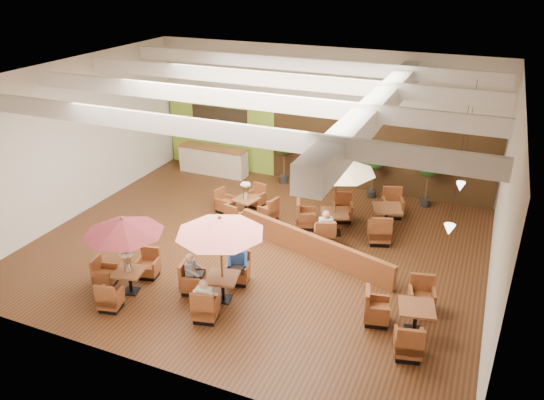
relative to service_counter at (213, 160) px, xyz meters
The scene contains 17 objects.
room 6.78m from the service_counter, 39.88° to the right, with size 14.04×14.00×5.52m.
service_counter is the anchor object (origin of this frame).
booth_divider 8.05m from the service_counter, 38.98° to the right, with size 5.73×0.18×0.79m, color brown.
table_0 9.16m from the service_counter, 76.29° to the right, with size 2.29×2.40×2.37m.
table_1 9.49m from the service_counter, 60.06° to the right, with size 2.49×2.61×2.57m.
table_2 7.27m from the service_counter, 27.23° to the right, with size 2.71×2.86×2.75m.
table_3 4.48m from the service_counter, 46.14° to the right, with size 2.42×2.42×1.47m.
table_4 12.12m from the service_counter, 38.24° to the right, with size 1.87×2.69×0.97m.
table_5 8.29m from the service_counter, 15.99° to the right, with size 1.20×2.99×1.06m.
topiary_0 3.36m from the service_counter, ahead, with size 0.95×0.95×2.20m.
topiary_1 6.95m from the service_counter, ahead, with size 0.86×0.86×2.00m.
topiary_2 8.99m from the service_counter, ahead, with size 0.90×0.90×2.09m.
diner_0 10.26m from the service_counter, 62.38° to the right, with size 0.40×0.33×0.78m.
diner_1 8.64m from the service_counter, 56.60° to the right, with size 0.44×0.42×0.80m.
diner_2 9.00m from the service_counter, 64.90° to the right, with size 0.38×0.42×0.76m.
diner_3 7.70m from the service_counter, 33.66° to the right, with size 0.41×0.37×0.75m.
diner_4 7.71m from the service_counter, 33.66° to the right, with size 0.48×0.47×0.86m.
Camera 1 is at (6.31, -13.63, 8.56)m, focal length 35.00 mm.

